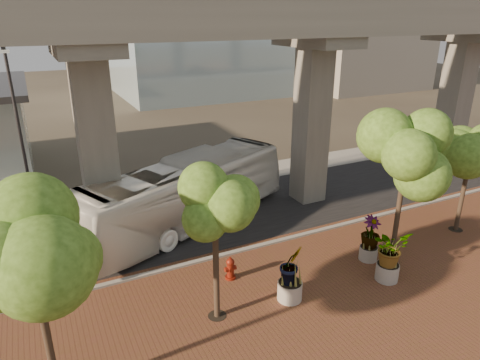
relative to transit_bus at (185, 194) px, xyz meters
name	(u,v)px	position (x,y,z in m)	size (l,w,h in m)	color
ground	(233,232)	(1.88, -1.88, -1.81)	(160.00, 160.00, 0.00)	#3C362C
brick_plaza	(327,324)	(1.88, -9.88, -1.78)	(70.00, 13.00, 0.06)	brown
asphalt_road	(218,217)	(1.88, 0.12, -1.79)	(90.00, 8.00, 0.04)	black
curb_strip	(251,248)	(1.88, -3.88, -1.73)	(70.00, 0.25, 0.16)	#9B9891
far_sidewalk	(185,184)	(1.88, 5.62, -1.78)	(90.00, 3.00, 0.06)	#9B9891
transit_viaduct	(215,86)	(1.88, 0.12, 5.48)	(72.00, 5.60, 12.40)	gray
midrise_block	(359,5)	(39.88, 34.12, 10.19)	(18.00, 16.00, 24.00)	gray
transit_bus	(185,194)	(0.00, 0.00, 0.00)	(3.05, 12.99, 3.62)	white
parked_car	(447,145)	(23.15, 2.54, -0.99)	(1.74, 5.02, 1.65)	black
fire_hydrant	(230,268)	(-0.05, -5.69, -1.26)	(0.51, 0.46, 1.02)	maroon
planter_front	(390,250)	(5.88, -8.71, -0.33)	(2.12, 2.12, 2.33)	#9A968B
planter_right	(370,234)	(6.28, -7.10, -0.44)	(2.02, 2.02, 2.16)	#A19B92
planter_left	(291,267)	(1.45, -8.02, -0.30)	(2.18, 2.18, 2.40)	#9B968C
street_tree_far_west	(31,256)	(-7.19, -8.99, 3.06)	(4.10, 4.10, 6.70)	#402F25
street_tree_near_west	(215,207)	(-1.54, -7.69, 2.73)	(3.20, 3.20, 5.97)	#402F25
street_tree_near_east	(406,156)	(7.03, -7.80, 3.34)	(3.90, 3.90, 6.89)	#402F25
street_tree_far_east	(470,156)	(12.49, -6.88, 2.32)	(3.72, 3.72, 5.79)	#402F25
streetlamp_west	(19,126)	(-7.29, 3.98, 3.58)	(0.46, 1.34, 9.24)	#2E2E33
streetlamp_east	(301,106)	(9.48, 3.64, 3.14)	(0.42, 1.23, 8.49)	#2E2E33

